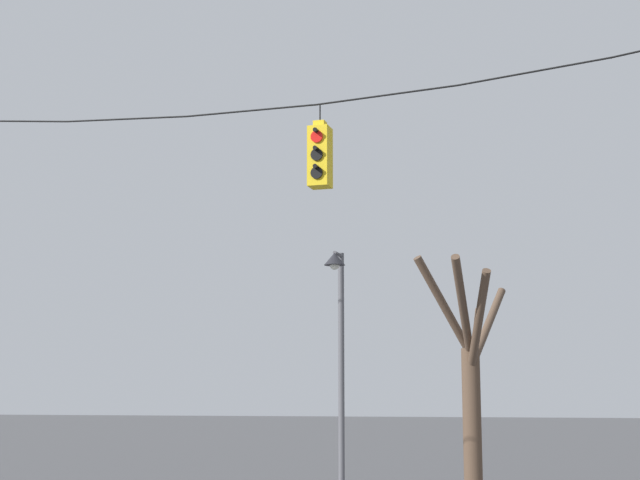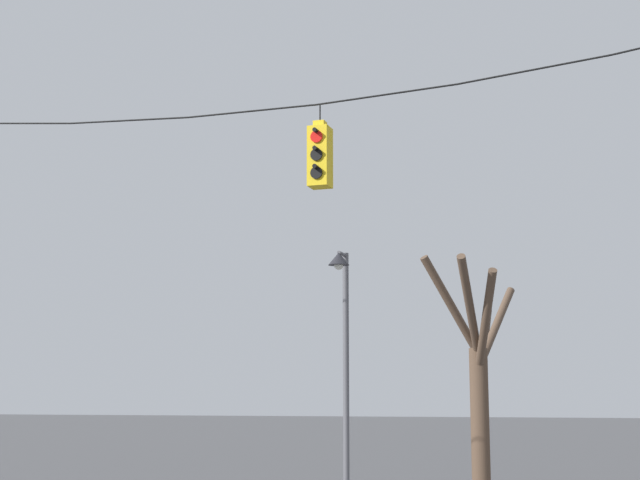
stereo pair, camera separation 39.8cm
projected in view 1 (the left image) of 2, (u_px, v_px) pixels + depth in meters
name	position (u px, v px, depth m)	size (l,w,h in m)	color
span_wire	(251.00, 98.00, 16.48)	(16.35, 0.03, 0.67)	black
traffic_light_near_left_pole	(320.00, 156.00, 15.95)	(0.34, 0.46, 1.40)	yellow
street_lamp	(339.00, 330.00, 18.85)	(0.41, 0.71, 4.92)	#515156
bare_tree	(471.00, 376.00, 21.46)	(1.76, 4.02, 5.14)	brown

